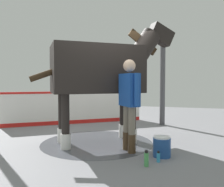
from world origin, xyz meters
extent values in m
cube|color=gray|center=(0.00, 0.00, -0.01)|extent=(16.00, 16.00, 0.02)
cylinder|color=#42444C|center=(-0.05, -0.09, 0.00)|extent=(2.45, 2.45, 0.00)
cube|color=white|center=(1.99, 1.41, 0.49)|extent=(2.70, 3.65, 0.98)
cube|color=red|center=(1.99, 1.41, 1.01)|extent=(2.72, 3.67, 0.06)
cube|color=red|center=(1.99, 1.41, 0.06)|extent=(2.70, 3.66, 0.12)
cylinder|color=#4C4C51|center=(2.56, -1.27, 1.38)|extent=(0.16, 0.16, 2.77)
cube|color=black|center=(-0.05, -0.09, 1.61)|extent=(1.94, 2.14, 1.01)
cylinder|color=black|center=(0.60, -0.51, 0.55)|extent=(0.16, 0.16, 1.10)
cylinder|color=silver|center=(0.60, -0.51, 0.15)|extent=(0.20, 0.20, 0.31)
cylinder|color=black|center=(0.15, -0.84, 0.55)|extent=(0.16, 0.16, 1.10)
cylinder|color=silver|center=(0.15, -0.84, 0.15)|extent=(0.20, 0.20, 0.31)
cylinder|color=black|center=(-0.26, 0.66, 0.55)|extent=(0.16, 0.16, 1.10)
cylinder|color=silver|center=(-0.26, 0.66, 0.15)|extent=(0.20, 0.20, 0.31)
cylinder|color=black|center=(-0.71, 0.33, 0.55)|extent=(0.16, 0.16, 1.10)
cylinder|color=silver|center=(-0.71, 0.33, 0.15)|extent=(0.20, 0.20, 0.31)
cylinder|color=black|center=(0.60, -0.98, 2.11)|extent=(0.87, 0.96, 0.96)
cube|color=#382819|center=(0.60, -0.98, 2.26)|extent=(0.48, 0.63, 0.59)
cube|color=black|center=(0.87, -1.35, 2.46)|extent=(0.61, 0.69, 0.56)
cylinder|color=#382819|center=(-0.68, 0.76, 1.51)|extent=(0.51, 0.63, 0.35)
cylinder|color=#47331E|center=(-0.57, -0.98, 0.18)|extent=(0.15, 0.15, 0.35)
cylinder|color=slate|center=(-0.57, -0.98, 0.61)|extent=(0.13, 0.13, 0.53)
cylinder|color=#47331E|center=(-0.39, -0.83, 0.18)|extent=(0.15, 0.15, 0.35)
cylinder|color=slate|center=(-0.39, -0.83, 0.61)|extent=(0.13, 0.13, 0.53)
cube|color=#19479E|center=(-0.48, -0.91, 1.19)|extent=(0.54, 0.49, 0.62)
cylinder|color=#19479E|center=(-0.71, -1.10, 1.20)|extent=(0.09, 0.09, 0.59)
cylinder|color=#19479E|center=(-0.24, -0.71, 1.20)|extent=(0.09, 0.09, 0.59)
sphere|color=beige|center=(-0.48, -0.91, 1.65)|extent=(0.24, 0.24, 0.24)
cylinder|color=#1E478C|center=(-0.63, -1.54, 0.17)|extent=(0.31, 0.31, 0.34)
cylinder|color=white|center=(-0.63, -1.54, 0.35)|extent=(0.29, 0.29, 0.03)
cylinder|color=#3399CC|center=(-0.94, -1.51, 0.08)|extent=(0.06, 0.06, 0.15)
cylinder|color=black|center=(-0.94, -1.51, 0.17)|extent=(0.04, 0.04, 0.03)
cylinder|color=#4CA559|center=(-1.19, -1.35, 0.11)|extent=(0.07, 0.07, 0.21)
cylinder|color=black|center=(-1.19, -1.35, 0.24)|extent=(0.05, 0.05, 0.05)
camera|label=1|loc=(-4.84, -1.90, 1.33)|focal=37.51mm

